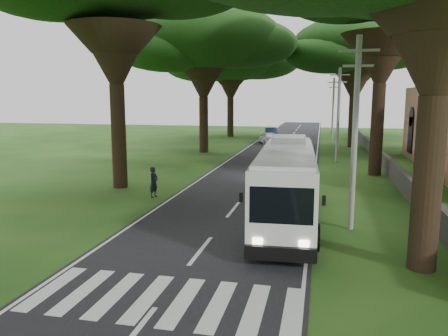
{
  "coord_description": "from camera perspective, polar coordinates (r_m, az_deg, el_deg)",
  "views": [
    {
      "loc": [
        4.16,
        -12.68,
        5.57
      ],
      "look_at": [
        -0.34,
        7.44,
        2.2
      ],
      "focal_mm": 35.0,
      "sensor_mm": 36.0,
      "label": 1
    }
  ],
  "objects": [
    {
      "name": "coach_bus",
      "position": [
        19.79,
        8.16,
        -1.81
      ],
      "size": [
        3.08,
        11.39,
        3.33
      ],
      "rotation": [
        0.0,
        0.0,
        0.05
      ],
      "color": "silver",
      "rests_on": "ground"
    },
    {
      "name": "tree_r_midb",
      "position": [
        51.08,
        16.89,
        15.09
      ],
      "size": [
        13.84,
        13.84,
        14.15
      ],
      "color": "black",
      "rests_on": "ground"
    },
    {
      "name": "crosswalk",
      "position": [
        12.74,
        -8.13,
        -16.74
      ],
      "size": [
        8.0,
        3.0,
        0.01
      ],
      "primitive_type": "cube",
      "color": "silver",
      "rests_on": "ground"
    },
    {
      "name": "distant_car_a",
      "position": [
        52.34,
        5.83,
        3.95
      ],
      "size": [
        3.04,
        4.58,
        1.45
      ],
      "primitive_type": "imported",
      "rotation": [
        0.0,
        0.0,
        3.49
      ],
      "color": "silver",
      "rests_on": "road"
    },
    {
      "name": "ground",
      "position": [
        14.45,
        -5.26,
        -13.41
      ],
      "size": [
        140.0,
        140.0,
        0.0
      ],
      "primitive_type": "plane",
      "color": "#214B15",
      "rests_on": "ground"
    },
    {
      "name": "pedestrian",
      "position": [
        24.69,
        -9.16,
        -1.85
      ],
      "size": [
        0.55,
        0.7,
        1.71
      ],
      "primitive_type": "imported",
      "rotation": [
        0.0,
        0.0,
        1.33
      ],
      "color": "black",
      "rests_on": "ground"
    },
    {
      "name": "distant_car_b",
      "position": [
        59.46,
        6.13,
        4.57
      ],
      "size": [
        2.24,
        4.52,
        1.43
      ],
      "primitive_type": "imported",
      "rotation": [
        0.0,
        0.0,
        0.18
      ],
      "color": "navy",
      "rests_on": "road"
    },
    {
      "name": "pole_near",
      "position": [
        18.77,
        16.74,
        4.65
      ],
      "size": [
        1.6,
        0.24,
        8.0
      ],
      "color": "gray",
      "rests_on": "ground"
    },
    {
      "name": "pole_mid",
      "position": [
        38.72,
        14.71,
        6.92
      ],
      "size": [
        1.6,
        0.24,
        8.0
      ],
      "color": "gray",
      "rests_on": "ground"
    },
    {
      "name": "tree_l_midb",
      "position": [
        44.6,
        -2.75,
        16.56
      ],
      "size": [
        15.22,
        15.22,
        14.55
      ],
      "color": "black",
      "rests_on": "ground"
    },
    {
      "name": "pole_far",
      "position": [
        58.71,
        14.05,
        7.65
      ],
      "size": [
        1.6,
        0.24,
        8.0
      ],
      "color": "gray",
      "rests_on": "ground"
    },
    {
      "name": "tree_l_far",
      "position": [
        62.22,
        0.86,
        14.27
      ],
      "size": [
        15.96,
        15.96,
        14.43
      ],
      "color": "black",
      "rests_on": "ground"
    },
    {
      "name": "tree_r_far",
      "position": [
        69.19,
        16.72,
        14.86
      ],
      "size": [
        13.68,
        13.68,
        15.84
      ],
      "color": "black",
      "rests_on": "ground"
    },
    {
      "name": "property_wall",
      "position": [
        37.33,
        19.96,
        1.07
      ],
      "size": [
        0.35,
        50.0,
        1.2
      ],
      "primitive_type": "cube",
      "color": "#383533",
      "rests_on": "ground"
    },
    {
      "name": "road",
      "position": [
        38.31,
        6.26,
        0.88
      ],
      "size": [
        8.0,
        120.0,
        0.04
      ],
      "primitive_type": "cube",
      "color": "black",
      "rests_on": "ground"
    }
  ]
}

